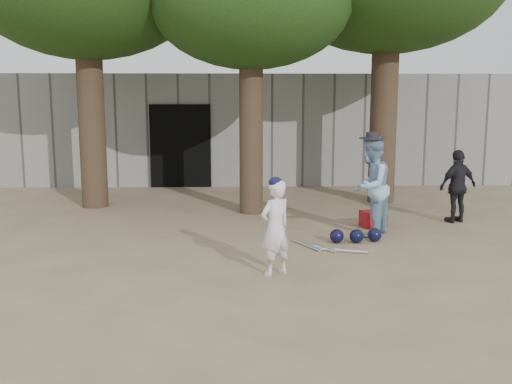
{
  "coord_description": "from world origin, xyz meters",
  "views": [
    {
      "loc": [
        0.34,
        -7.39,
        2.3
      ],
      "look_at": [
        0.6,
        1.0,
        0.95
      ],
      "focal_mm": 40.0,
      "sensor_mm": 36.0,
      "label": 1
    }
  ],
  "objects_px": {
    "boy_player": "(275,228)",
    "red_bag": "(373,219)",
    "spectator_blue": "(371,187)",
    "spectator_dark": "(458,186)"
  },
  "relations": [
    {
      "from": "red_bag",
      "to": "boy_player",
      "type": "bearing_deg",
      "value": -125.02
    },
    {
      "from": "spectator_blue",
      "to": "spectator_dark",
      "type": "xyz_separation_m",
      "value": [
        1.9,
        1.03,
        -0.16
      ]
    },
    {
      "from": "boy_player",
      "to": "spectator_blue",
      "type": "height_order",
      "value": "spectator_blue"
    },
    {
      "from": "boy_player",
      "to": "spectator_blue",
      "type": "distance_m",
      "value": 2.81
    },
    {
      "from": "spectator_blue",
      "to": "red_bag",
      "type": "xyz_separation_m",
      "value": [
        0.21,
        0.66,
        -0.7
      ]
    },
    {
      "from": "spectator_dark",
      "to": "boy_player",
      "type": "bearing_deg",
      "value": 19.93
    },
    {
      "from": "boy_player",
      "to": "red_bag",
      "type": "xyz_separation_m",
      "value": [
        1.98,
        2.83,
        -0.49
      ]
    },
    {
      "from": "boy_player",
      "to": "spectator_dark",
      "type": "bearing_deg",
      "value": -174.54
    },
    {
      "from": "boy_player",
      "to": "spectator_blue",
      "type": "xyz_separation_m",
      "value": [
        1.77,
        2.17,
        0.21
      ]
    },
    {
      "from": "spectator_blue",
      "to": "spectator_dark",
      "type": "height_order",
      "value": "spectator_blue"
    }
  ]
}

